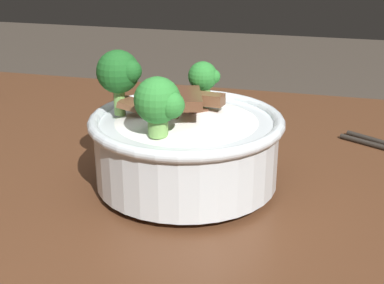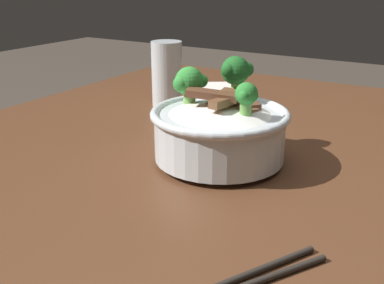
# 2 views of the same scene
# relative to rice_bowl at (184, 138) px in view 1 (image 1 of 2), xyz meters

# --- Properties ---
(rice_bowl) EXTENTS (0.21, 0.21, 0.15)m
(rice_bowl) POSITION_rel_rice_bowl_xyz_m (0.00, 0.00, 0.00)
(rice_bowl) COLOR silver
(rice_bowl) RESTS_ON dining_table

